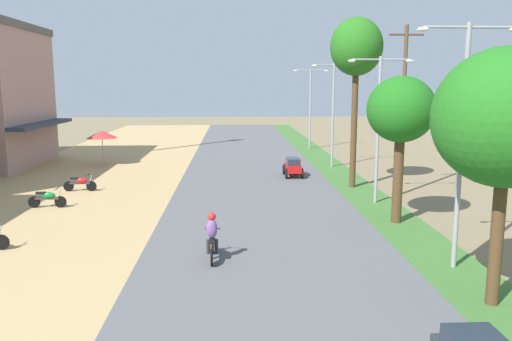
{
  "coord_description": "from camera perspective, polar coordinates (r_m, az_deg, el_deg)",
  "views": [
    {
      "loc": [
        -1.3,
        -4.29,
        5.87
      ],
      "look_at": [
        -0.22,
        19.0,
        1.93
      ],
      "focal_mm": 35.69,
      "sensor_mm": 36.0,
      "label": 1
    }
  ],
  "objects": [
    {
      "name": "median_tree_nearest",
      "position": [
        14.38,
        26.27,
        5.23
      ],
      "size": [
        3.71,
        3.71,
        6.78
      ],
      "color": "#4C351E",
      "rests_on": "median_strip"
    },
    {
      "name": "utility_pole_near",
      "position": [
        27.95,
        16.15,
        6.7
      ],
      "size": [
        1.8,
        0.2,
        8.89
      ],
      "color": "brown",
      "rests_on": "ground"
    },
    {
      "name": "motorbike_ahead_second",
      "position": [
        17.09,
        -4.94,
        -7.5
      ],
      "size": [
        0.54,
        1.8,
        1.66
      ],
      "color": "black",
      "rests_on": "road_strip"
    },
    {
      "name": "streetlamp_near",
      "position": [
        16.99,
        22.12,
        4.2
      ],
      "size": [
        3.16,
        0.2,
        7.66
      ],
      "color": "gray",
      "rests_on": "median_strip"
    },
    {
      "name": "vendor_umbrella",
      "position": [
        38.65,
        -16.88,
        3.9
      ],
      "size": [
        2.2,
        2.2,
        2.52
      ],
      "color": "#99999E",
      "rests_on": "dirt_shoulder"
    },
    {
      "name": "car_sedan_red",
      "position": [
        32.48,
        4.15,
        0.49
      ],
      "size": [
        1.1,
        2.26,
        1.19
      ],
      "color": "red",
      "rests_on": "road_strip"
    },
    {
      "name": "streetlamp_farthest",
      "position": [
        46.97,
        6.1,
        7.6
      ],
      "size": [
        3.16,
        0.2,
        7.26
      ],
      "color": "gray",
      "rests_on": "median_strip"
    },
    {
      "name": "streetlamp_far",
      "position": [
        36.47,
        8.65,
        7.04
      ],
      "size": [
        3.16,
        0.2,
        7.33
      ],
      "color": "gray",
      "rests_on": "median_strip"
    },
    {
      "name": "parked_motorbike_fifth",
      "position": [
        29.64,
        -19.09,
        -1.27
      ],
      "size": [
        1.8,
        0.54,
        0.94
      ],
      "color": "black",
      "rests_on": "dirt_shoulder"
    },
    {
      "name": "streetlamp_mid",
      "position": [
        25.55,
        13.56,
        5.63
      ],
      "size": [
        3.16,
        0.2,
        7.15
      ],
      "color": "gray",
      "rests_on": "median_strip"
    },
    {
      "name": "median_tree_second",
      "position": [
        21.96,
        15.95,
        6.38
      ],
      "size": [
        2.82,
        2.82,
        6.18
      ],
      "color": "#4C351E",
      "rests_on": "median_strip"
    },
    {
      "name": "parked_motorbike_fourth",
      "position": [
        26.24,
        -22.32,
        -2.82
      ],
      "size": [
        1.8,
        0.54,
        0.94
      ],
      "color": "black",
      "rests_on": "dirt_shoulder"
    },
    {
      "name": "median_tree_third",
      "position": [
        29.27,
        11.2,
        13.2
      ],
      "size": [
        2.89,
        2.89,
        9.46
      ],
      "color": "#4C351E",
      "rests_on": "median_strip"
    }
  ]
}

